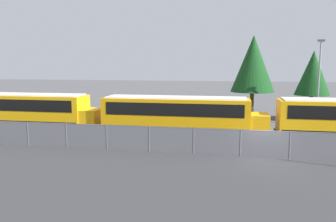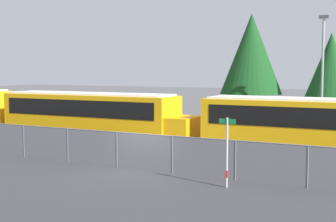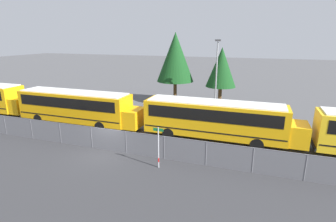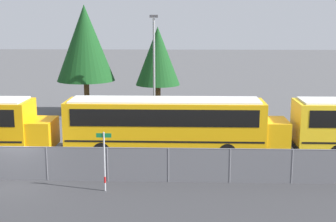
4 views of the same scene
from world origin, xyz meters
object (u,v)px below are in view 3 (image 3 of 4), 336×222
at_px(tree_0, 221,67).
at_px(light_pole, 216,75).
at_px(street_sign, 158,147).
at_px(tree_2, 175,57).
at_px(school_bus_2, 77,105).
at_px(school_bus_3, 217,118).

bearing_deg(tree_0, light_pole, -92.18).
xyz_separation_m(street_sign, light_pole, (1.43, 13.68, 2.97)).
xyz_separation_m(street_sign, tree_2, (-4.43, 17.47, 4.43)).
height_order(street_sign, light_pole, light_pole).
xyz_separation_m(school_bus_2, street_sign, (10.76, -5.71, -0.47)).
bearing_deg(school_bus_3, street_sign, -114.95).
distance_m(tree_0, tree_2, 6.12).
bearing_deg(school_bus_3, school_bus_2, -178.45).
distance_m(street_sign, tree_2, 18.56).
distance_m(school_bus_3, tree_2, 14.07).
bearing_deg(school_bus_2, school_bus_3, 1.55).
xyz_separation_m(street_sign, tree_0, (1.54, 16.56, 3.46)).
bearing_deg(school_bus_2, tree_2, 61.67).
xyz_separation_m(school_bus_3, tree_2, (-7.26, 11.39, 3.96)).
relative_size(school_bus_2, street_sign, 4.60).
relative_size(light_pole, tree_2, 0.91).
bearing_deg(street_sign, school_bus_2, 152.04).
relative_size(school_bus_2, tree_0, 1.78).
xyz_separation_m(light_pole, tree_0, (0.11, 2.88, 0.49)).
bearing_deg(tree_2, tree_0, -8.65).
bearing_deg(tree_0, street_sign, -95.33).
bearing_deg(school_bus_3, tree_2, 122.50).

